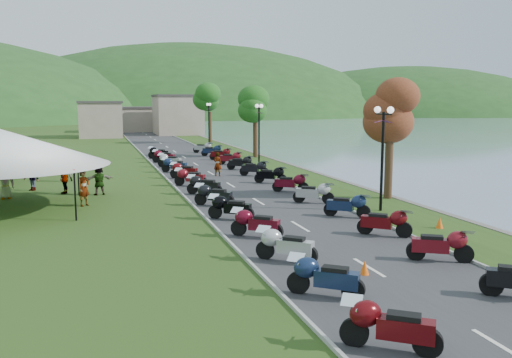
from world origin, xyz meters
TOP-DOWN VIEW (x-y plane):
  - road at (0.00, 40.00)m, footprint 7.00×120.00m
  - hills_backdrop at (0.00, 200.00)m, footprint 360.00×120.00m
  - far_building at (-2.00, 85.00)m, footprint 18.00×16.00m
  - moto_row_left at (-2.39, 19.83)m, footprint 2.60×53.14m
  - moto_row_right at (2.66, 26.15)m, footprint 2.60×49.24m
  - vendor_tent_main at (-12.59, 23.51)m, footprint 6.86×6.86m
  - tree_lakeside at (7.11, 20.92)m, footprint 2.72×2.72m
  - pedestrian_a at (-8.83, 23.55)m, footprint 0.83×0.84m
  - pedestrian_b at (-10.08, 32.83)m, footprint 0.95×0.74m
  - pedestrian_c at (-11.88, 29.45)m, footprint 1.22×1.20m
  - traffic_cone_near at (-0.47, 9.40)m, footprint 0.30×0.30m

SIDE VIEW (x-z plane):
  - hills_backdrop at x=0.00m, z-range -38.00..38.00m
  - pedestrian_a at x=-8.83m, z-range -0.93..0.93m
  - pedestrian_b at x=-10.08m, z-range -0.86..0.86m
  - pedestrian_c at x=-11.88m, z-range -0.94..0.94m
  - road at x=0.00m, z-range 0.00..0.02m
  - traffic_cone_near at x=-0.47m, z-range 0.00..0.47m
  - moto_row_left at x=-2.39m, z-range 0.00..1.10m
  - moto_row_right at x=2.66m, z-range 0.00..1.10m
  - vendor_tent_main at x=-12.59m, z-range 0.00..4.00m
  - far_building at x=-2.00m, z-range 0.00..5.00m
  - tree_lakeside at x=7.11m, z-range 0.00..7.55m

